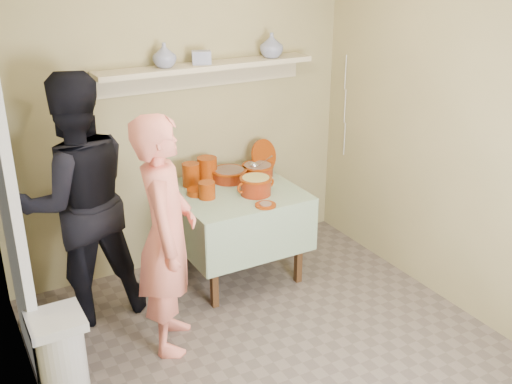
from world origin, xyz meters
TOP-DOWN VIEW (x-y plane):
  - ground at (0.00, 0.00)m, footprint 3.50×3.50m
  - tile_panel at (-1.46, 0.95)m, footprint 0.06×0.70m
  - plate_stack_a at (-0.02, 1.53)m, footprint 0.14×0.14m
  - plate_stack_b at (0.15, 1.58)m, footprint 0.17×0.17m
  - bowl_stack at (-0.02, 1.23)m, footprint 0.13×0.13m
  - empty_bowl at (-0.06, 1.33)m, footprint 0.16×0.16m
  - propped_lid at (0.70, 1.59)m, footprint 0.31×0.19m
  - vase_right at (0.77, 1.60)m, footprint 0.22×0.22m
  - vase_left at (-0.15, 1.62)m, footprint 0.25×0.25m
  - ceramic_box at (0.14, 1.61)m, footprint 0.17×0.15m
  - person_cook at (-0.58, 0.65)m, footprint 0.61×0.71m
  - person_helper at (-0.98, 1.30)m, footprint 0.92×0.73m
  - room_shell at (0.00, 0.00)m, footprint 3.04×3.54m
  - serving_table at (0.25, 1.28)m, footprint 0.97×0.97m
  - cazuela_meat_a at (0.30, 1.48)m, footprint 0.30×0.30m
  - cazuela_meat_b at (0.57, 1.46)m, footprint 0.28×0.28m
  - ladle at (0.52, 1.43)m, footprint 0.08×0.26m
  - cazuela_rice at (0.35, 1.11)m, footprint 0.33×0.25m
  - front_plate at (0.30, 0.87)m, footprint 0.16×0.16m
  - wall_shelf at (0.20, 1.65)m, footprint 1.80×0.25m
  - trash_bin at (-1.36, 0.48)m, footprint 0.32×0.32m
  - electrical_cord at (1.47, 1.48)m, footprint 0.01×0.05m

SIDE VIEW (x-z plane):
  - ground at x=0.00m, z-range 0.00..0.00m
  - trash_bin at x=-1.36m, z-range 0.00..0.56m
  - serving_table at x=0.25m, z-range 0.26..1.02m
  - front_plate at x=0.30m, z-range 0.76..0.78m
  - empty_bowl at x=-0.06m, z-range 0.76..0.81m
  - cazuela_meat_a at x=0.30m, z-range 0.77..0.87m
  - cazuela_meat_b at x=0.57m, z-range 0.77..0.87m
  - person_cook at x=-0.58m, z-range 0.00..1.64m
  - bowl_stack at x=-0.02m, z-range 0.76..0.89m
  - cazuela_rice at x=0.35m, z-range 0.77..0.92m
  - plate_stack_a at x=-0.02m, z-range 0.76..0.95m
  - plate_stack_b at x=0.15m, z-range 0.76..0.96m
  - ladle at x=0.52m, z-range 0.78..0.97m
  - propped_lid at x=0.70m, z-range 0.74..1.02m
  - person_helper at x=-0.98m, z-range 0.00..1.83m
  - tile_panel at x=-1.46m, z-range 0.00..2.00m
  - electrical_cord at x=1.47m, z-range 0.80..1.70m
  - room_shell at x=0.00m, z-range 0.30..2.92m
  - wall_shelf at x=0.20m, z-range 1.57..1.78m
  - ceramic_box at x=0.14m, z-range 1.72..1.82m
  - vase_left at x=-0.15m, z-range 1.72..1.91m
  - vase_right at x=0.77m, z-range 1.72..1.92m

